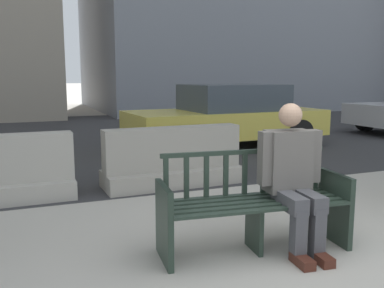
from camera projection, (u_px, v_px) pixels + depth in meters
ground_plane at (334, 272)px, 3.42m from camera, size 200.00×200.00×0.00m
street_asphalt at (114, 135)px, 11.40m from camera, size 120.00×12.00×0.01m
street_bench at (253, 207)px, 3.82m from camera, size 1.73×0.70×0.88m
seated_person at (293, 174)px, 3.81m from camera, size 0.59×0.75×1.31m
jersey_barrier_centre at (173, 162)px, 6.14m from camera, size 2.03×0.76×0.84m
car_taxi_near at (228, 116)px, 9.39m from camera, size 4.39×2.10×1.38m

